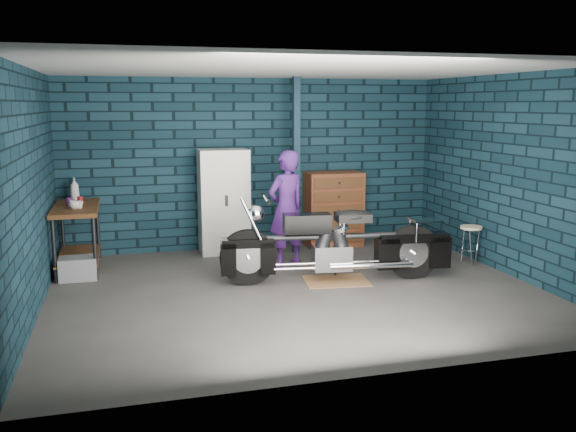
% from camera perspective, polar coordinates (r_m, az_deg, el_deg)
% --- Properties ---
extents(ground, '(6.00, 6.00, 0.00)m').
position_cam_1_polar(ground, '(7.66, 0.79, -6.99)').
color(ground, '#464441').
rests_on(ground, ground).
extents(room_walls, '(6.02, 5.01, 2.71)m').
position_cam_1_polar(room_walls, '(7.86, -0.29, 7.57)').
color(room_walls, black).
rests_on(room_walls, ground).
extents(support_post, '(0.10, 0.10, 2.70)m').
position_cam_1_polar(support_post, '(9.39, 0.77, 4.65)').
color(support_post, '#112837').
rests_on(support_post, ground).
extents(workbench, '(0.60, 1.40, 0.91)m').
position_cam_1_polar(workbench, '(9.00, -19.08, -1.95)').
color(workbench, brown).
rests_on(workbench, ground).
extents(drip_mat, '(0.91, 0.73, 0.01)m').
position_cam_1_polar(drip_mat, '(8.09, 4.53, -6.06)').
color(drip_mat, brown).
rests_on(drip_mat, ground).
extents(motorcycle, '(2.65, 1.03, 1.14)m').
position_cam_1_polar(motorcycle, '(7.94, 4.59, -2.14)').
color(motorcycle, black).
rests_on(motorcycle, ground).
extents(person, '(0.71, 0.60, 1.66)m').
position_cam_1_polar(person, '(8.66, -0.15, 0.69)').
color(person, '#4A1F76').
rests_on(person, ground).
extents(storage_bin, '(0.48, 0.34, 0.30)m').
position_cam_1_polar(storage_bin, '(8.58, -19.04, -4.64)').
color(storage_bin, gray).
rests_on(storage_bin, ground).
extents(locker, '(0.75, 0.54, 1.61)m').
position_cam_1_polar(locker, '(9.49, -6.03, 1.36)').
color(locker, silver).
rests_on(locker, ground).
extents(tool_chest, '(0.91, 0.50, 1.21)m').
position_cam_1_polar(tool_chest, '(9.97, 4.30, 0.64)').
color(tool_chest, brown).
rests_on(tool_chest, ground).
extents(shop_stool, '(0.31, 0.31, 0.56)m').
position_cam_1_polar(shop_stool, '(9.20, 16.69, -2.65)').
color(shop_stool, beige).
rests_on(shop_stool, ground).
extents(cup_a, '(0.18, 0.18, 0.11)m').
position_cam_1_polar(cup_a, '(8.66, -19.37, 1.00)').
color(cup_a, beige).
rests_on(cup_a, workbench).
extents(cup_b, '(0.12, 0.12, 0.10)m').
position_cam_1_polar(cup_b, '(8.67, -18.95, 1.00)').
color(cup_b, beige).
rests_on(cup_b, workbench).
extents(mug_purple, '(0.09, 0.09, 0.11)m').
position_cam_1_polar(mug_purple, '(8.97, -19.82, 1.27)').
color(mug_purple, '#661B6D').
rests_on(mug_purple, workbench).
extents(mug_red, '(0.09, 0.09, 0.11)m').
position_cam_1_polar(mug_red, '(9.03, -18.86, 1.39)').
color(mug_red, maroon).
rests_on(mug_red, workbench).
extents(bottle, '(0.14, 0.14, 0.34)m').
position_cam_1_polar(bottle, '(9.38, -19.34, 2.39)').
color(bottle, gray).
rests_on(bottle, workbench).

